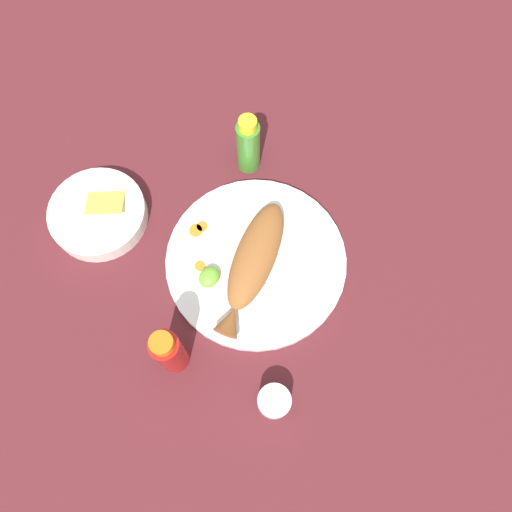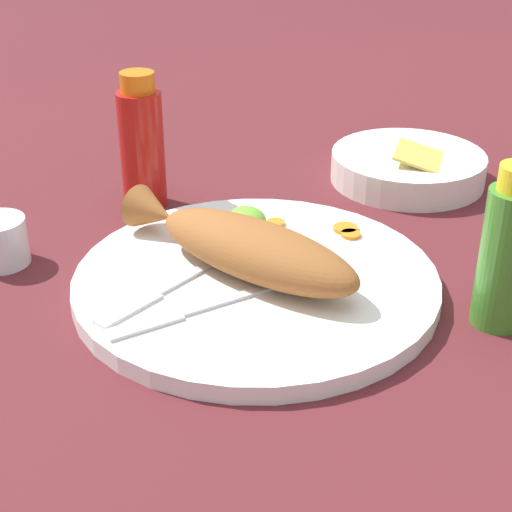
{
  "view_description": "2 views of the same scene",
  "coord_description": "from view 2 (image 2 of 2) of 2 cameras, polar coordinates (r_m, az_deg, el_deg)",
  "views": [
    {
      "loc": [
        -0.29,
        -0.18,
        0.95
      ],
      "look_at": [
        0.0,
        0.0,
        0.04
      ],
      "focal_mm": 35.0,
      "sensor_mm": 36.0,
      "label": 1
    },
    {
      "loc": [
        0.52,
        -0.42,
        0.4
      ],
      "look_at": [
        0.0,
        0.0,
        0.04
      ],
      "focal_mm": 55.0,
      "sensor_mm": 36.0,
      "label": 2
    }
  ],
  "objects": [
    {
      "name": "ground_plane",
      "position": [
        0.78,
        0.0,
        -2.46
      ],
      "size": [
        4.0,
        4.0,
        0.0
      ],
      "primitive_type": "plane",
      "color": "#561E23"
    },
    {
      "name": "fork_near",
      "position": [
        0.71,
        -4.81,
        -4.03
      ],
      "size": [
        0.04,
        0.19,
        0.0
      ],
      "rotation": [
        0.0,
        0.0,
        4.57
      ],
      "color": "silver",
      "rests_on": "main_plate"
    },
    {
      "name": "guacamole_bowl",
      "position": [
        1.04,
        11.0,
        6.49
      ],
      "size": [
        0.2,
        0.2,
        0.05
      ],
      "color": "white",
      "rests_on": "ground_plane"
    },
    {
      "name": "hot_sauce_bottle_green",
      "position": [
        0.73,
        17.81,
        0.26
      ],
      "size": [
        0.05,
        0.05,
        0.15
      ],
      "color": "#3D8428",
      "rests_on": "ground_plane"
    },
    {
      "name": "lime_wedge_main",
      "position": [
        0.85,
        -0.65,
        2.71
      ],
      "size": [
        0.05,
        0.04,
        0.02
      ],
      "primitive_type": "ellipsoid",
      "color": "#6BB233",
      "rests_on": "main_plate"
    },
    {
      "name": "fork_far",
      "position": [
        0.75,
        -6.72,
        -2.45
      ],
      "size": [
        0.05,
        0.18,
        0.0
      ],
      "rotation": [
        0.0,
        0.0,
        4.91
      ],
      "color": "silver",
      "rests_on": "main_plate"
    },
    {
      "name": "carrot_slice_far",
      "position": [
        0.87,
        1.42,
        2.42
      ],
      "size": [
        0.02,
        0.02,
        0.0
      ],
      "primitive_type": "cylinder",
      "color": "orange",
      "rests_on": "main_plate"
    },
    {
      "name": "carrot_slice_mid",
      "position": [
        0.86,
        6.53,
        2.0
      ],
      "size": [
        0.03,
        0.03,
        0.0
      ],
      "primitive_type": "cylinder",
      "color": "orange",
      "rests_on": "main_plate"
    },
    {
      "name": "main_plate",
      "position": [
        0.77,
        0.0,
        -1.89
      ],
      "size": [
        0.36,
        0.36,
        0.02
      ],
      "primitive_type": "cylinder",
      "color": "white",
      "rests_on": "ground_plane"
    },
    {
      "name": "carrot_slice_near",
      "position": [
        0.85,
        6.7,
        1.67
      ],
      "size": [
        0.02,
        0.02,
        0.0
      ],
      "primitive_type": "cylinder",
      "color": "orange",
      "rests_on": "main_plate"
    },
    {
      "name": "hot_sauce_bottle_red",
      "position": [
        0.94,
        -8.3,
        8.03
      ],
      "size": [
        0.05,
        0.05,
        0.16
      ],
      "color": "#B21914",
      "rests_on": "ground_plane"
    },
    {
      "name": "fried_fish",
      "position": [
        0.77,
        -0.87,
        0.75
      ],
      "size": [
        0.29,
        0.13,
        0.05
      ],
      "rotation": [
        0.0,
        0.0,
        0.22
      ],
      "color": "#935628",
      "rests_on": "main_plate"
    }
  ]
}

